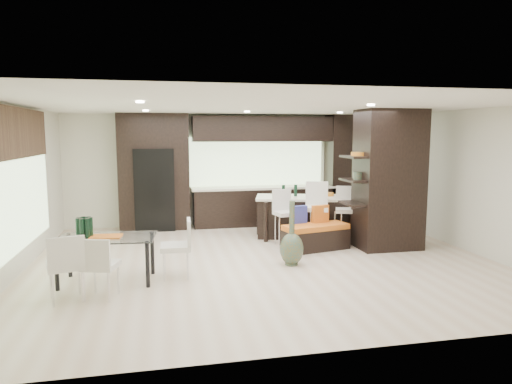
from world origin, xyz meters
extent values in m
plane|color=beige|center=(0.00, 0.00, 0.00)|extent=(8.00, 8.00, 0.00)
cube|color=silver|center=(0.00, 3.50, 1.35)|extent=(8.00, 0.02, 2.70)
cube|color=silver|center=(-4.00, 0.00, 1.35)|extent=(0.02, 7.00, 2.70)
cube|color=silver|center=(4.00, 0.00, 1.35)|extent=(0.02, 7.00, 2.70)
cube|color=white|center=(0.00, 0.00, 2.70)|extent=(8.00, 7.00, 0.02)
cube|color=#B2D199|center=(-3.96, 0.20, 1.35)|extent=(0.04, 3.20, 1.90)
cube|color=#B2D199|center=(0.60, 3.46, 1.55)|extent=(3.40, 0.04, 1.20)
cube|color=brown|center=(-3.93, 0.20, 2.25)|extent=(0.08, 3.00, 0.80)
cube|color=white|center=(0.00, 0.25, 2.68)|extent=(4.00, 3.00, 0.02)
cube|color=black|center=(0.50, 3.17, 1.35)|extent=(6.80, 0.68, 2.70)
cube|color=black|center=(-1.90, 3.12, 0.95)|extent=(0.90, 0.68, 1.90)
cube|color=black|center=(2.60, 0.40, 1.35)|extent=(1.20, 0.80, 2.70)
cube|color=black|center=(1.32, 1.70, 0.44)|extent=(2.25, 1.41, 0.87)
cube|color=silver|center=(0.67, 0.95, 0.45)|extent=(0.47, 0.47, 0.91)
cube|color=silver|center=(1.32, 0.93, 0.51)|extent=(0.58, 0.58, 1.02)
cube|color=silver|center=(1.96, 0.95, 0.47)|extent=(0.53, 0.53, 0.93)
cube|color=black|center=(1.17, 0.52, 0.25)|extent=(1.37, 0.78, 0.50)
cube|color=white|center=(-2.57, -0.68, 0.35)|extent=(1.50, 0.93, 0.69)
cube|color=silver|center=(-2.57, -1.38, 0.40)|extent=(0.53, 0.53, 0.80)
cube|color=silver|center=(-3.02, -1.39, 0.43)|extent=(0.57, 0.57, 0.85)
cube|color=silver|center=(-1.54, -0.68, 0.42)|extent=(0.48, 0.48, 0.85)
camera|label=1|loc=(-1.72, -7.71, 2.24)|focal=32.00mm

